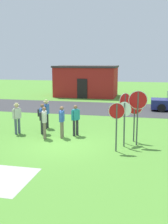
# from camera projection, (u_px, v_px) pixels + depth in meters

# --- Properties ---
(ground_plane) EXTENTS (80.00, 80.00, 0.00)m
(ground_plane) POSITION_uv_depth(u_px,v_px,m) (63.00, 145.00, 13.52)
(ground_plane) COLOR #518E33
(street_asphalt) EXTENTS (60.00, 6.40, 0.01)m
(street_asphalt) POSITION_uv_depth(u_px,v_px,m) (99.00, 108.00, 23.63)
(street_asphalt) COLOR #38383A
(street_asphalt) RESTS_ON ground
(building_background) EXTENTS (6.85, 4.26, 3.42)m
(building_background) POSITION_uv_depth(u_px,v_px,m) (86.00, 81.00, 31.16)
(building_background) COLOR #B2231E
(building_background) RESTS_ON ground
(stop_sign_tallest) EXTENTS (0.48, 0.55, 2.50)m
(stop_sign_tallest) POSITION_uv_depth(u_px,v_px,m) (125.00, 109.00, 13.48)
(stop_sign_tallest) COLOR #474C4C
(stop_sign_tallest) RESTS_ON ground
(stop_sign_rear_left) EXTENTS (0.64, 0.31, 2.17)m
(stop_sign_rear_left) POSITION_uv_depth(u_px,v_px,m) (124.00, 117.00, 12.94)
(stop_sign_rear_left) COLOR #474C4C
(stop_sign_rear_left) RESTS_ON ground
(stop_sign_rear_right) EXTENTS (0.89, 0.14, 2.66)m
(stop_sign_rear_right) POSITION_uv_depth(u_px,v_px,m) (138.00, 108.00, 13.08)
(stop_sign_rear_right) COLOR #474C4C
(stop_sign_rear_right) RESTS_ON ground
(stop_sign_leaning_right) EXTENTS (0.72, 0.16, 2.22)m
(stop_sign_leaning_right) POSITION_uv_depth(u_px,v_px,m) (117.00, 119.00, 12.25)
(stop_sign_leaning_right) COLOR #474C4C
(stop_sign_leaning_right) RESTS_ON ground
(stop_sign_low_front) EXTENTS (0.79, 0.15, 2.19)m
(stop_sign_low_front) POSITION_uv_depth(u_px,v_px,m) (134.00, 112.00, 13.77)
(stop_sign_low_front) COLOR #474C4C
(stop_sign_low_front) RESTS_ON ground
(person_near_signs) EXTENTS (0.25, 0.57, 1.69)m
(person_near_signs) POSITION_uv_depth(u_px,v_px,m) (62.00, 120.00, 14.56)
(person_near_signs) COLOR #7A6B56
(person_near_signs) RESTS_ON ground
(person_in_teal) EXTENTS (0.42, 0.55, 1.69)m
(person_in_teal) POSITION_uv_depth(u_px,v_px,m) (44.00, 120.00, 14.40)
(person_in_teal) COLOR #7A6B56
(person_in_teal) RESTS_ON ground
(person_in_dark_shirt) EXTENTS (0.39, 0.57, 1.69)m
(person_in_dark_shirt) POSITION_uv_depth(u_px,v_px,m) (42.00, 116.00, 15.34)
(person_in_dark_shirt) COLOR #2D2D33
(person_in_dark_shirt) RESTS_ON ground
(person_on_left) EXTENTS (0.31, 0.57, 1.74)m
(person_on_left) POSITION_uv_depth(u_px,v_px,m) (46.00, 112.00, 16.56)
(person_on_left) COLOR #2D2D33
(person_on_left) RESTS_ON ground
(person_with_sunhat) EXTENTS (0.39, 0.47, 1.69)m
(person_with_sunhat) POSITION_uv_depth(u_px,v_px,m) (76.00, 119.00, 14.93)
(person_with_sunhat) COLOR #2D2D33
(person_with_sunhat) RESTS_ON ground
(person_holding_notes) EXTENTS (0.46, 0.51, 1.74)m
(person_holding_notes) POSITION_uv_depth(u_px,v_px,m) (17.00, 116.00, 15.32)
(person_holding_notes) COLOR #4C5670
(person_holding_notes) RESTS_ON ground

